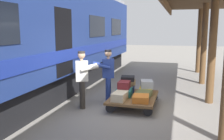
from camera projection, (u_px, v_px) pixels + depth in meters
ground_plane at (133, 111)px, 7.23m from camera, size 60.00×60.00×0.00m
train_car at (20, 38)px, 7.83m from camera, size 3.02×17.92×4.00m
luggage_cart at (134, 98)px, 7.63m from camera, size 1.34×1.88×0.32m
suitcase_orange_carryall at (141, 98)px, 7.03m from camera, size 0.48×0.56×0.18m
suitcase_olive_duffel at (143, 94)px, 7.53m from camera, size 0.48×0.64×0.17m
suitcase_teal_softside at (124, 92)px, 7.68m from camera, size 0.51×0.64×0.21m
suitcase_yellow_case at (146, 90)px, 8.02m from camera, size 0.44×0.51×0.17m
suitcase_navy_fabric at (127, 89)px, 8.18m from camera, size 0.50×0.50×0.18m
suitcase_cream_canvas at (120, 96)px, 7.19m from camera, size 0.41×0.64×0.23m
suitcase_maroon_trunk at (124, 85)px, 7.64m from camera, size 0.35×0.45×0.24m
suitcase_gray_aluminum at (147, 84)px, 8.01m from camera, size 0.47×0.56×0.23m
suitcase_tan_vintage at (128, 83)px, 8.13m from camera, size 0.43×0.60×0.19m
suitcase_black_hardshell at (128, 78)px, 8.09m from camera, size 0.48×0.46×0.14m
porter_in_overalls at (108, 74)px, 7.89m from camera, size 0.73×0.57×1.70m
porter_by_door at (83, 77)px, 7.40m from camera, size 0.74×0.60×1.70m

